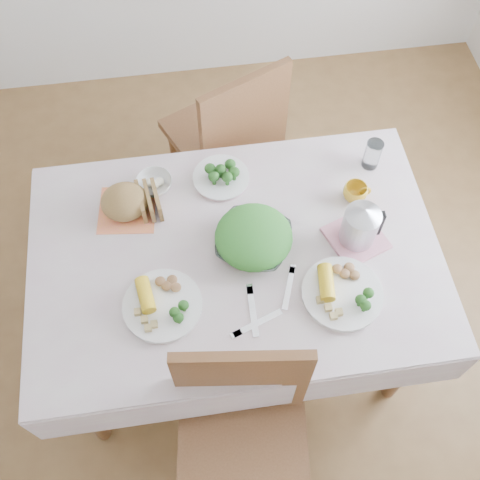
{
  "coord_description": "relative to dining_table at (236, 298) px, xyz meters",
  "views": [
    {
      "loc": [
        -0.13,
        -0.99,
        2.55
      ],
      "look_at": [
        0.02,
        0.02,
        0.82
      ],
      "focal_mm": 42.0,
      "sensor_mm": 36.0,
      "label": 1
    }
  ],
  "objects": [
    {
      "name": "floor",
      "position": [
        0.0,
        0.0,
        -0.38
      ],
      "size": [
        3.6,
        3.6,
        0.0
      ],
      "primitive_type": "plane",
      "color": "brown",
      "rests_on": "ground"
    },
    {
      "name": "dining_table",
      "position": [
        0.0,
        0.0,
        0.0
      ],
      "size": [
        1.4,
        0.9,
        0.75
      ],
      "primitive_type": "cube",
      "color": "brown",
      "rests_on": "floor"
    },
    {
      "name": "tablecloth",
      "position": [
        0.0,
        0.0,
        0.38
      ],
      "size": [
        1.5,
        1.0,
        0.01
      ],
      "primitive_type": "cube",
      "color": "beige",
      "rests_on": "dining_table"
    },
    {
      "name": "chair_near",
      "position": [
        -0.07,
        -0.67,
        0.09
      ],
      "size": [
        0.51,
        0.51,
        1.0
      ],
      "primitive_type": "cube",
      "rotation": [
        0.0,
        0.0,
        -0.12
      ],
      "color": "brown",
      "rests_on": "floor"
    },
    {
      "name": "chair_far",
      "position": [
        0.04,
        0.81,
        0.09
      ],
      "size": [
        0.6,
        0.6,
        1.0
      ],
      "primitive_type": "cube",
      "rotation": [
        0.0,
        0.0,
        3.57
      ],
      "color": "brown",
      "rests_on": "floor"
    },
    {
      "name": "salad_bowl",
      "position": [
        0.07,
        0.02,
        0.42
      ],
      "size": [
        0.35,
        0.35,
        0.06
      ],
      "primitive_type": "imported",
      "rotation": [
        0.0,
        0.0,
        -0.43
      ],
      "color": "white",
      "rests_on": "tablecloth"
    },
    {
      "name": "dinner_plate_left",
      "position": [
        -0.28,
        -0.17,
        0.4
      ],
      "size": [
        0.32,
        0.32,
        0.02
      ],
      "primitive_type": "cylinder",
      "rotation": [
        0.0,
        0.0,
        -0.19
      ],
      "color": "white",
      "rests_on": "tablecloth"
    },
    {
      "name": "dinner_plate_right",
      "position": [
        0.34,
        -0.22,
        0.4
      ],
      "size": [
        0.38,
        0.38,
        0.02
      ],
      "primitive_type": "cylinder",
      "rotation": [
        0.0,
        0.0,
        -0.47
      ],
      "color": "white",
      "rests_on": "tablecloth"
    },
    {
      "name": "broccoli_plate",
      "position": [
        -0.01,
        0.34,
        0.4
      ],
      "size": [
        0.24,
        0.24,
        0.02
      ],
      "primitive_type": "cylinder",
      "rotation": [
        0.0,
        0.0,
        -0.1
      ],
      "color": "beige",
      "rests_on": "tablecloth"
    },
    {
      "name": "napkin",
      "position": [
        -0.38,
        0.25,
        0.39
      ],
      "size": [
        0.24,
        0.24,
        0.0
      ],
      "primitive_type": "cube",
      "rotation": [
        0.0,
        0.0,
        -0.12
      ],
      "color": "#FA8651",
      "rests_on": "tablecloth"
    },
    {
      "name": "bread_loaf",
      "position": [
        -0.38,
        0.25,
        0.45
      ],
      "size": [
        0.2,
        0.19,
        0.11
      ],
      "primitive_type": "ellipsoid",
      "rotation": [
        0.0,
        0.0,
        -0.15
      ],
      "color": "brown",
      "rests_on": "napkin"
    },
    {
      "name": "fruit_bowl",
      "position": [
        -0.27,
        0.34,
        0.41
      ],
      "size": [
        0.15,
        0.15,
        0.04
      ],
      "primitive_type": "imported",
      "rotation": [
        0.0,
        0.0,
        0.09
      ],
      "color": "white",
      "rests_on": "tablecloth"
    },
    {
      "name": "yellow_mug",
      "position": [
        0.49,
        0.18,
        0.42
      ],
      "size": [
        0.1,
        0.1,
        0.07
      ],
      "primitive_type": "imported",
      "rotation": [
        0.0,
        0.0,
        -0.04
      ],
      "color": "gold",
      "rests_on": "tablecloth"
    },
    {
      "name": "glass_tumbler",
      "position": [
        0.59,
        0.33,
        0.45
      ],
      "size": [
        0.07,
        0.07,
        0.13
      ],
      "primitive_type": "cylinder",
      "rotation": [
        0.0,
        0.0,
        -0.04
      ],
      "color": "white",
      "rests_on": "tablecloth"
    },
    {
      "name": "pink_tray",
      "position": [
        0.45,
        -0.0,
        0.4
      ],
      "size": [
        0.25,
        0.25,
        0.02
      ],
      "primitive_type": "cube",
      "rotation": [
        0.0,
        0.0,
        0.35
      ],
      "color": "pink",
      "rests_on": "tablecloth"
    },
    {
      "name": "electric_kettle",
      "position": [
        0.45,
        -0.0,
        0.51
      ],
      "size": [
        0.15,
        0.15,
        0.18
      ],
      "primitive_type": "cylinder",
      "rotation": [
        0.0,
        0.0,
        0.19
      ],
      "color": "#B2B5BA",
      "rests_on": "pink_tray"
    },
    {
      "name": "fork_left",
      "position": [
        0.03,
        -0.23,
        0.39
      ],
      "size": [
        0.03,
        0.19,
        0.0
      ],
      "primitive_type": "cube",
      "rotation": [
        0.0,
        0.0,
        -0.03
      ],
      "color": "silver",
      "rests_on": "tablecloth"
    },
    {
      "name": "fork_right",
      "position": [
        0.17,
        -0.17,
        0.39
      ],
      "size": [
        0.08,
        0.17,
        0.0
      ],
      "primitive_type": "cube",
      "rotation": [
        0.0,
        0.0,
        -0.36
      ],
      "color": "silver",
      "rests_on": "tablecloth"
    },
    {
      "name": "knife",
      "position": [
        0.04,
        -0.28,
        0.39
      ],
      "size": [
        0.18,
        0.08,
        0.0
      ],
      "primitive_type": "cube",
      "rotation": [
        0.0,
        0.0,
        1.92
      ],
      "color": "silver",
      "rests_on": "tablecloth"
    }
  ]
}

